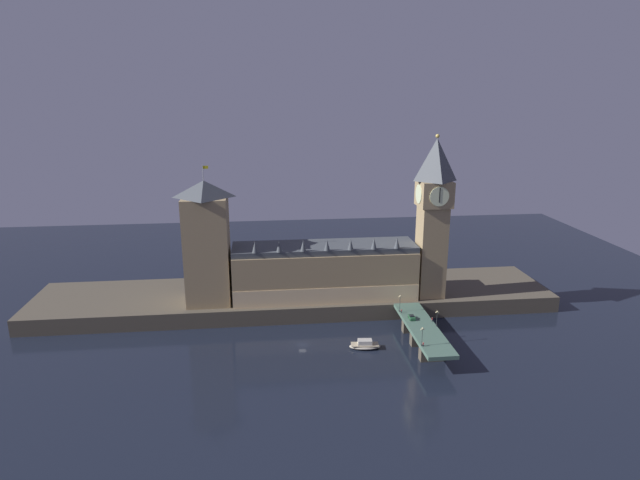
{
  "coord_description": "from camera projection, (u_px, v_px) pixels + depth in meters",
  "views": [
    {
      "loc": [
        -13.45,
        -179.16,
        89.76
      ],
      "look_at": [
        8.71,
        20.0,
        34.31
      ],
      "focal_mm": 30.0,
      "sensor_mm": 36.0,
      "label": 1
    }
  ],
  "objects": [
    {
      "name": "street_lamp_mid",
      "position": [
        437.0,
        317.0,
        194.47
      ],
      "size": [
        1.34,
        0.6,
        6.09
      ],
      "color": "#2D3333",
      "rests_on": "bridge"
    },
    {
      "name": "embankment",
      "position": [
        295.0,
        297.0,
        233.45
      ],
      "size": [
        220.0,
        42.0,
        6.73
      ],
      "color": "#4C4438",
      "rests_on": "ground_plane"
    },
    {
      "name": "bridge",
      "position": [
        423.0,
        332.0,
        195.55
      ],
      "size": [
        10.43,
        46.0,
        7.19
      ],
      "color": "#476656",
      "rests_on": "ground_plane"
    },
    {
      "name": "pedestrian_near_rail",
      "position": [
        423.0,
        344.0,
        179.75
      ],
      "size": [
        0.38,
        0.38,
        1.57
      ],
      "color": "black",
      "rests_on": "bridge"
    },
    {
      "name": "car_northbound_lead",
      "position": [
        412.0,
        317.0,
        201.37
      ],
      "size": [
        2.12,
        3.99,
        1.6
      ],
      "color": "#235633",
      "rests_on": "bridge"
    },
    {
      "name": "clock_tower",
      "position": [
        433.0,
        213.0,
        217.41
      ],
      "size": [
        13.23,
        13.34,
        67.35
      ],
      "color": "#9E845B",
      "rests_on": "embankment"
    },
    {
      "name": "pedestrian_mid_walk",
      "position": [
        432.0,
        319.0,
        198.86
      ],
      "size": [
        0.38,
        0.38,
        1.83
      ],
      "color": "black",
      "rests_on": "bridge"
    },
    {
      "name": "street_lamp_far",
      "position": [
        400.0,
        301.0,
        207.39
      ],
      "size": [
        1.34,
        0.6,
        6.78
      ],
      "color": "#2D3333",
      "rests_on": "bridge"
    },
    {
      "name": "ground_plane",
      "position": [
        303.0,
        345.0,
        196.99
      ],
      "size": [
        400.0,
        400.0,
        0.0
      ],
      "primitive_type": "plane",
      "color": "black"
    },
    {
      "name": "victoria_tower",
      "position": [
        207.0,
        242.0,
        213.57
      ],
      "size": [
        17.68,
        17.68,
        56.11
      ],
      "color": "#9E845B",
      "rests_on": "embankment"
    },
    {
      "name": "boat_upstream",
      "position": [
        365.0,
        345.0,
        193.73
      ],
      "size": [
        11.69,
        5.84,
        3.4
      ],
      "color": "#B2A893",
      "rests_on": "ground_plane"
    },
    {
      "name": "street_lamp_near",
      "position": [
        422.0,
        334.0,
        179.2
      ],
      "size": [
        1.34,
        0.6,
        6.7
      ],
      "color": "#2D3333",
      "rests_on": "bridge"
    },
    {
      "name": "parliament_hall",
      "position": [
        324.0,
        271.0,
        222.55
      ],
      "size": [
        75.49,
        20.18,
        27.1
      ],
      "color": "#9E845B",
      "rests_on": "embankment"
    },
    {
      "name": "pedestrian_far_rail",
      "position": [
        402.0,
        311.0,
        207.07
      ],
      "size": [
        0.38,
        0.38,
        1.59
      ],
      "color": "black",
      "rests_on": "bridge"
    }
  ]
}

